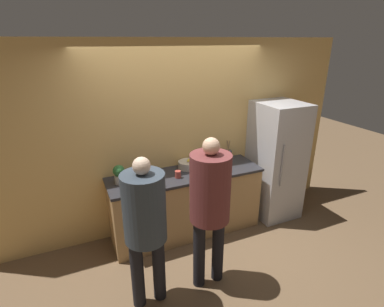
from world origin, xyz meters
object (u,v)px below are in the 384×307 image
bottle_amber (212,165)px  cup_red (178,174)px  utensil_crock (228,154)px  person_left (145,219)px  person_center (210,199)px  potted_plant (119,174)px  bottle_dark (159,181)px  cup_white (153,171)px  fruit_bowl (188,164)px  refrigerator (275,160)px

bottle_amber → cup_red: bottle_amber is taller
utensil_crock → bottle_amber: bearing=-148.0°
utensil_crock → cup_red: 0.96m
person_left → person_center: 0.68m
utensil_crock → bottle_amber: size_ratio=1.86×
person_center → potted_plant: size_ratio=7.02×
bottle_dark → bottle_amber: (0.80, 0.18, -0.01)m
potted_plant → bottle_dark: bearing=-31.5°
person_center → bottle_amber: bearing=61.7°
cup_white → person_center: bearing=-76.4°
person_left → cup_red: person_left is taller
person_left → cup_white: 1.18m
person_center → bottle_dark: 0.82m
utensil_crock → fruit_bowl: bearing=-173.9°
utensil_crock → cup_red: bearing=-161.5°
fruit_bowl → cup_white: (-0.50, -0.01, -0.01)m
fruit_bowl → potted_plant: 0.96m
refrigerator → potted_plant: (-2.30, 0.10, 0.17)m
bottle_dark → potted_plant: bearing=148.5°
person_left → bottle_dark: 0.85m
bottle_dark → cup_white: bearing=85.6°
cup_red → potted_plant: potted_plant is taller
utensil_crock → bottle_dark: size_ratio=1.62×
refrigerator → potted_plant: refrigerator is taller
refrigerator → cup_white: (-1.85, 0.19, 0.08)m
refrigerator → person_center: 1.84m
person_center → potted_plant: bearing=125.4°
utensil_crock → potted_plant: utensil_crock is taller
person_left → fruit_bowl: (0.91, 1.11, -0.04)m
utensil_crock → cup_white: (-1.17, -0.08, -0.03)m
person_center → potted_plant: person_center is taller
refrigerator → person_center: bearing=-149.7°
fruit_bowl → person_left: bearing=-129.4°
bottle_dark → cup_white: size_ratio=1.97×
bottle_dark → cup_red: 0.32m
refrigerator → person_center: (-1.58, -0.92, 0.19)m
refrigerator → person_left: refrigerator is taller
cup_white → potted_plant: 0.47m
fruit_bowl → potted_plant: size_ratio=1.10×
refrigerator → fruit_bowl: (-1.35, 0.19, 0.09)m
person_center → cup_red: bearing=90.4°
cup_white → potted_plant: size_ratio=0.37×
cup_red → person_left: bearing=-127.5°
person_left → cup_red: (0.68, 0.88, -0.04)m
potted_plant → fruit_bowl: bearing=5.9°
potted_plant → bottle_amber: bearing=-3.7°
bottle_amber → utensil_crock: bearing=32.0°
bottle_dark → bottle_amber: 0.82m
cup_white → cup_red: size_ratio=0.96×
fruit_bowl → cup_red: (-0.24, -0.23, -0.01)m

